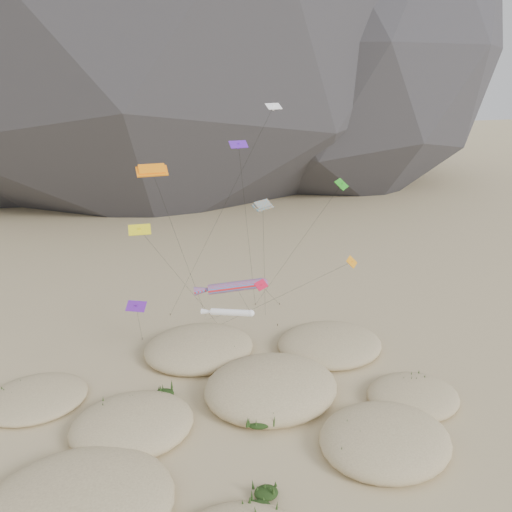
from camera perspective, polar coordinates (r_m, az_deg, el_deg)
The scene contains 9 objects.
ground at distance 50.77m, azimuth 0.83°, elevation -19.76°, with size 500.00×500.00×0.00m, color #CCB789.
dunes at distance 52.51m, azimuth -2.72°, elevation -17.19°, with size 48.54×38.58×4.10m.
dune_grass at distance 52.48m, azimuth -3.40°, elevation -17.03°, with size 43.87×27.11×1.57m.
kite_stakes at distance 69.50m, azimuth -4.00°, elevation -7.48°, with size 20.40×7.24×0.30m.
rainbow_tube_kite at distance 54.83m, azimuth -2.63°, elevation -3.52°, with size 9.89×14.42×11.37m.
white_tube_kite at distance 53.27m, azimuth -3.15°, elevation -6.45°, with size 5.31×16.87×9.25m.
orange_parafoil at distance 49.49m, azimuth -11.73°, elevation 9.36°, with size 8.57×15.00×24.34m.
multi_parafoil at distance 50.93m, azimuth 0.79°, elevation 5.60°, with size 5.85×14.66×20.37m.
delta_kites at distance 53.37m, azimuth -1.10°, elevation 3.98°, with size 25.58×22.64×29.24m.
Camera 1 is at (-11.31, -36.89, 32.98)m, focal length 35.00 mm.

